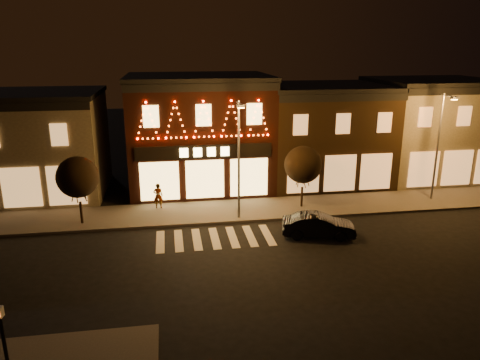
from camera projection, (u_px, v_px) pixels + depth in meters
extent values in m
plane|color=black|center=(224.00, 272.00, 21.65)|extent=(120.00, 120.00, 0.00)
cube|color=#47423D|center=(239.00, 210.00, 29.50)|extent=(44.00, 4.00, 0.15)
cube|color=#665D48|center=(14.00, 147.00, 31.92)|extent=(12.00, 8.00, 7.00)
cube|color=black|center=(7.00, 94.00, 30.88)|extent=(12.20, 8.20, 0.30)
cube|color=black|center=(200.00, 134.00, 33.76)|extent=(10.00, 8.00, 8.00)
cube|color=black|center=(198.00, 77.00, 32.57)|extent=(10.20, 8.20, 0.30)
cube|color=black|center=(203.00, 88.00, 28.85)|extent=(10.00, 0.25, 0.50)
cube|color=black|center=(204.00, 152.00, 29.99)|extent=(9.00, 0.15, 0.90)
cube|color=#FFD87F|center=(205.00, 152.00, 29.89)|extent=(3.40, 0.08, 0.60)
cube|color=#382513|center=(322.00, 136.00, 35.31)|extent=(9.00, 8.00, 7.20)
cube|color=black|center=(325.00, 86.00, 34.25)|extent=(9.20, 8.20, 0.30)
cube|color=black|center=(345.00, 98.00, 30.53)|extent=(9.00, 0.25, 0.50)
cube|color=#665D48|center=(430.00, 130.00, 36.64)|extent=(9.00, 8.00, 7.50)
cube|color=black|center=(436.00, 81.00, 35.53)|extent=(9.20, 8.20, 0.30)
cube|color=black|center=(468.00, 91.00, 31.81)|extent=(9.00, 0.25, 0.50)
cylinder|color=#59595E|center=(239.00, 161.00, 27.10)|extent=(0.14, 0.14, 7.16)
cylinder|color=#59595E|center=(240.00, 103.00, 25.42)|extent=(0.20, 1.43, 0.09)
cube|color=#59595E|center=(241.00, 106.00, 24.75)|extent=(0.47, 0.28, 0.16)
cube|color=orange|center=(241.00, 108.00, 24.78)|extent=(0.35, 0.21, 0.04)
cylinder|color=#59595E|center=(437.00, 148.00, 30.52)|extent=(0.14, 0.14, 7.19)
cylinder|color=#59595E|center=(449.00, 96.00, 28.83)|extent=(0.28, 1.44, 0.09)
cube|color=#59595E|center=(455.00, 98.00, 28.16)|extent=(0.48, 0.31, 0.16)
cube|color=orange|center=(454.00, 99.00, 28.19)|extent=(0.36, 0.22, 0.04)
cylinder|color=black|center=(81.00, 212.00, 27.03)|extent=(0.15, 0.15, 1.33)
sphere|color=black|center=(78.00, 177.00, 26.41)|extent=(2.43, 2.43, 2.43)
cylinder|color=black|center=(302.00, 197.00, 29.85)|extent=(0.14, 0.14, 1.32)
sphere|color=black|center=(303.00, 165.00, 29.23)|extent=(2.41, 2.41, 2.41)
imported|color=black|center=(319.00, 226.00, 25.46)|extent=(4.24, 2.28, 1.33)
imported|color=gray|center=(158.00, 196.00, 29.48)|extent=(0.62, 0.41, 1.66)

